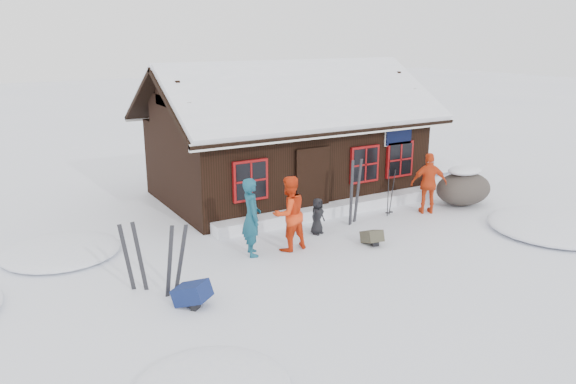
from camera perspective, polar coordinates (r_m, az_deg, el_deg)
name	(u,v)px	position (r m, az deg, el deg)	size (l,w,h in m)	color
ground	(334,248)	(14.23, 4.70, -5.65)	(120.00, 120.00, 0.00)	white
mountain_hut	(286,147)	(18.62, -0.20, 4.56)	(8.90, 6.09, 4.42)	black
snow_drift	(332,209)	(16.73, 4.51, -1.73)	(7.60, 0.60, 0.35)	white
snow_mounds	(344,217)	(16.57, 5.70, -2.57)	(20.60, 13.20, 0.48)	white
skier_teal	(252,217)	(13.46, -3.72, -2.55)	(0.70, 0.46, 1.92)	#124659
skier_orange_left	(289,213)	(13.76, 0.10, -2.20)	(0.91, 0.71, 1.88)	red
skier_orange_right	(429,183)	(17.16, 14.11, 0.86)	(1.07, 0.45, 1.83)	red
skier_crouched	(317,216)	(15.01, 3.01, -2.46)	(0.49, 0.32, 0.99)	black
boulder	(463,187)	(18.40, 17.39, 0.44)	(1.88, 1.41, 1.10)	#473F39
ski_pair_left	(175,260)	(11.79, -11.38, -6.83)	(0.59, 0.19, 1.51)	black
ski_pair_mid	(133,258)	(12.09, -15.44, -6.47)	(0.52, 0.21, 1.54)	black
ski_pair_right	(355,193)	(15.88, 6.79, -0.06)	(0.54, 0.22, 1.88)	black
ski_poles	(390,193)	(16.77, 10.33, -0.13)	(0.25, 0.13, 1.42)	black
backpack_blue	(192,297)	(11.40, -9.71, -10.49)	(0.49, 0.65, 0.35)	#121F4E
backpack_olive	(372,239)	(14.49, 8.51, -4.76)	(0.41, 0.54, 0.29)	#3F3C2D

